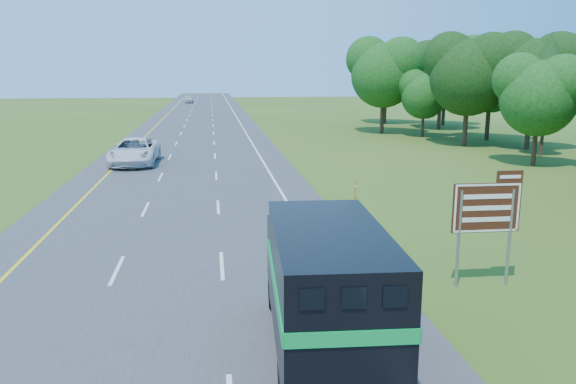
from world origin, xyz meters
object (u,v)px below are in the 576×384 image
(horse_truck, at_px, (324,287))
(exit_sign, at_px, (487,212))
(far_car, at_px, (189,99))
(white_suv, at_px, (135,151))

(horse_truck, xyz_separation_m, exit_sign, (6.10, 4.05, 0.59))
(horse_truck, distance_m, far_car, 117.20)
(horse_truck, relative_size, far_car, 1.76)
(far_car, bearing_deg, exit_sign, -82.24)
(exit_sign, bearing_deg, far_car, 98.11)
(white_suv, relative_size, exit_sign, 1.84)
(horse_truck, relative_size, white_suv, 1.12)
(horse_truck, distance_m, exit_sign, 7.34)
(white_suv, height_order, exit_sign, exit_sign)
(horse_truck, distance_m, white_suv, 31.86)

